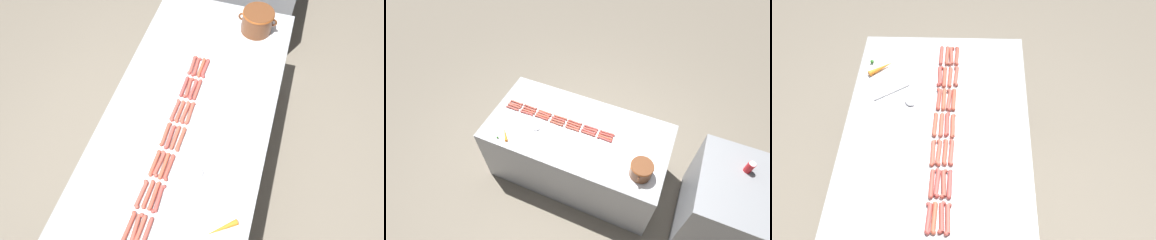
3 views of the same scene
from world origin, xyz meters
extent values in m
plane|color=#756B5B|center=(0.00, 0.00, 0.00)|extent=(20.00, 20.00, 0.00)
cube|color=#9EA0A5|center=(0.00, 0.00, 0.42)|extent=(0.99, 1.97, 0.83)
cube|color=silver|center=(0.00, 0.00, 0.83)|extent=(0.97, 1.93, 0.00)
cylinder|color=#AB483A|center=(-0.09, -0.80, 0.85)|extent=(0.03, 0.14, 0.02)
sphere|color=#AB483A|center=(-0.09, -0.87, 0.85)|extent=(0.02, 0.02, 0.02)
sphere|color=#AB483A|center=(-0.09, -0.72, 0.85)|extent=(0.02, 0.02, 0.02)
cylinder|color=#AB4E40|center=(-0.09, -0.62, 0.85)|extent=(0.03, 0.14, 0.02)
sphere|color=#AB4E40|center=(-0.09, -0.69, 0.85)|extent=(0.02, 0.02, 0.02)
sphere|color=#AB4E40|center=(-0.09, -0.55, 0.85)|extent=(0.02, 0.02, 0.02)
cylinder|color=#B74D39|center=(-0.08, -0.43, 0.85)|extent=(0.02, 0.14, 0.02)
sphere|color=#B74D39|center=(-0.08, -0.50, 0.85)|extent=(0.02, 0.02, 0.02)
sphere|color=#B74D39|center=(-0.08, -0.36, 0.85)|extent=(0.02, 0.02, 0.02)
cylinder|color=#B04D3A|center=(-0.09, -0.24, 0.85)|extent=(0.03, 0.14, 0.02)
sphere|color=#B04D3A|center=(-0.09, -0.31, 0.85)|extent=(0.02, 0.02, 0.02)
sphere|color=#B04D3A|center=(-0.08, -0.17, 0.85)|extent=(0.02, 0.02, 0.02)
cylinder|color=#B84D41|center=(-0.09, -0.06, 0.85)|extent=(0.03, 0.14, 0.02)
sphere|color=#B84D41|center=(-0.08, -0.14, 0.85)|extent=(0.02, 0.02, 0.02)
sphere|color=#B84D41|center=(-0.09, 0.01, 0.85)|extent=(0.02, 0.02, 0.02)
cylinder|color=#AD4540|center=(-0.09, 0.12, 0.85)|extent=(0.02, 0.14, 0.02)
sphere|color=#AD4540|center=(-0.09, 0.05, 0.85)|extent=(0.02, 0.02, 0.02)
sphere|color=#AD4540|center=(-0.09, 0.19, 0.85)|extent=(0.02, 0.02, 0.02)
cylinder|color=#B64C42|center=(-0.09, 0.31, 0.85)|extent=(0.03, 0.14, 0.02)
sphere|color=#B64C42|center=(-0.09, 0.24, 0.85)|extent=(0.02, 0.02, 0.02)
sphere|color=#B64C42|center=(-0.08, 0.38, 0.85)|extent=(0.02, 0.02, 0.02)
cylinder|color=#AC4D3F|center=(-0.05, -0.79, 0.85)|extent=(0.03, 0.14, 0.02)
sphere|color=#AC4D3F|center=(-0.06, -0.87, 0.85)|extent=(0.02, 0.02, 0.02)
sphere|color=#AC4D3F|center=(-0.05, -0.72, 0.85)|extent=(0.02, 0.02, 0.02)
cylinder|color=#B84C3C|center=(-0.05, -0.61, 0.85)|extent=(0.03, 0.14, 0.02)
sphere|color=#B84C3C|center=(-0.05, -0.68, 0.85)|extent=(0.02, 0.02, 0.02)
sphere|color=#B84C3C|center=(-0.06, -0.54, 0.85)|extent=(0.02, 0.02, 0.02)
cylinder|color=#AC4D41|center=(-0.06, -0.43, 0.85)|extent=(0.03, 0.14, 0.02)
sphere|color=#AC4D41|center=(-0.05, -0.50, 0.85)|extent=(0.02, 0.02, 0.02)
sphere|color=#AC4D41|center=(-0.06, -0.36, 0.85)|extent=(0.02, 0.02, 0.02)
cylinder|color=#B2473E|center=(-0.05, -0.25, 0.85)|extent=(0.03, 0.14, 0.02)
sphere|color=#B2473E|center=(-0.06, -0.32, 0.85)|extent=(0.02, 0.02, 0.02)
sphere|color=#B2473E|center=(-0.05, -0.18, 0.85)|extent=(0.02, 0.02, 0.02)
cylinder|color=#B64B3A|center=(-0.05, -0.06, 0.85)|extent=(0.03, 0.14, 0.02)
sphere|color=#B64B3A|center=(-0.05, -0.14, 0.85)|extent=(0.02, 0.02, 0.02)
sphere|color=#B64B3A|center=(-0.06, 0.01, 0.85)|extent=(0.02, 0.02, 0.02)
cylinder|color=#B14A3D|center=(-0.06, 0.12, 0.85)|extent=(0.03, 0.14, 0.02)
sphere|color=#B14A3D|center=(-0.06, 0.05, 0.85)|extent=(0.02, 0.02, 0.02)
sphere|color=#B14A3D|center=(-0.05, 0.19, 0.85)|extent=(0.02, 0.02, 0.02)
cylinder|color=#B4453D|center=(-0.06, 0.30, 0.85)|extent=(0.03, 0.14, 0.02)
sphere|color=#B4453D|center=(-0.06, 0.23, 0.85)|extent=(0.02, 0.02, 0.02)
sphere|color=#B4453D|center=(-0.05, 0.37, 0.85)|extent=(0.02, 0.02, 0.02)
cylinder|color=#AE4E3E|center=(-0.03, -0.80, 0.85)|extent=(0.02, 0.14, 0.02)
sphere|color=#AE4E3E|center=(-0.03, -0.87, 0.85)|extent=(0.02, 0.02, 0.02)
sphere|color=#AE4E3E|center=(-0.03, -0.73, 0.85)|extent=(0.02, 0.02, 0.02)
cylinder|color=#B64E3A|center=(-0.02, -0.61, 0.85)|extent=(0.03, 0.14, 0.02)
sphere|color=#B64E3A|center=(-0.02, -0.68, 0.85)|extent=(0.02, 0.02, 0.02)
sphere|color=#B64E3A|center=(-0.02, -0.54, 0.85)|extent=(0.02, 0.02, 0.02)
cylinder|color=#B8533B|center=(-0.03, -0.43, 0.85)|extent=(0.02, 0.14, 0.02)
sphere|color=#B8533B|center=(-0.03, -0.50, 0.85)|extent=(0.02, 0.02, 0.02)
sphere|color=#B8533B|center=(-0.03, -0.36, 0.85)|extent=(0.02, 0.02, 0.02)
cylinder|color=#AD503E|center=(-0.02, -0.24, 0.85)|extent=(0.02, 0.14, 0.02)
sphere|color=#AD503E|center=(-0.03, -0.32, 0.85)|extent=(0.02, 0.02, 0.02)
sphere|color=#AD503E|center=(-0.02, -0.17, 0.85)|extent=(0.02, 0.02, 0.02)
cylinder|color=#B94F3F|center=(-0.02, -0.06, 0.85)|extent=(0.03, 0.14, 0.02)
sphere|color=#B94F3F|center=(-0.02, -0.13, 0.85)|extent=(0.02, 0.02, 0.02)
sphere|color=#B94F3F|center=(-0.03, 0.01, 0.85)|extent=(0.02, 0.02, 0.02)
cylinder|color=#B94841|center=(-0.03, 0.12, 0.85)|extent=(0.03, 0.14, 0.02)
sphere|color=#B94841|center=(-0.02, 0.05, 0.85)|extent=(0.02, 0.02, 0.02)
sphere|color=#B94841|center=(-0.03, 0.19, 0.85)|extent=(0.02, 0.02, 0.02)
cylinder|color=#B95038|center=(-0.02, 0.30, 0.85)|extent=(0.03, 0.14, 0.02)
sphere|color=#B95038|center=(-0.02, 0.23, 0.85)|extent=(0.02, 0.02, 0.02)
sphere|color=#B95038|center=(-0.03, 0.38, 0.85)|extent=(0.02, 0.02, 0.02)
cylinder|color=#B0483E|center=(0.01, -0.80, 0.85)|extent=(0.02, 0.14, 0.02)
sphere|color=#B0483E|center=(0.01, -0.87, 0.85)|extent=(0.02, 0.02, 0.02)
sphere|color=#B0483E|center=(0.01, -0.73, 0.85)|extent=(0.02, 0.02, 0.02)
cylinder|color=#B6463F|center=(0.01, -0.62, 0.85)|extent=(0.03, 0.14, 0.02)
sphere|color=#B6463F|center=(0.00, -0.69, 0.85)|extent=(0.02, 0.02, 0.02)
sphere|color=#B6463F|center=(0.01, -0.54, 0.85)|extent=(0.02, 0.02, 0.02)
cylinder|color=#B34539|center=(0.00, -0.43, 0.85)|extent=(0.03, 0.14, 0.02)
sphere|color=#B34539|center=(0.01, -0.50, 0.85)|extent=(0.02, 0.02, 0.02)
sphere|color=#B34539|center=(0.00, -0.36, 0.85)|extent=(0.02, 0.02, 0.02)
cylinder|color=#B44E3B|center=(0.01, -0.25, 0.85)|extent=(0.03, 0.14, 0.02)
sphere|color=#B44E3B|center=(0.01, -0.32, 0.85)|extent=(0.02, 0.02, 0.02)
sphere|color=#B44E3B|center=(0.01, -0.17, 0.85)|extent=(0.02, 0.02, 0.02)
cylinder|color=#B9503F|center=(0.01, -0.06, 0.85)|extent=(0.03, 0.14, 0.02)
sphere|color=#B9503F|center=(0.01, -0.13, 0.85)|extent=(0.02, 0.02, 0.02)
sphere|color=#B9503F|center=(0.01, 0.01, 0.85)|extent=(0.02, 0.02, 0.02)
cylinder|color=#AD473C|center=(0.00, 0.12, 0.85)|extent=(0.02, 0.14, 0.02)
sphere|color=#AD473C|center=(0.00, 0.05, 0.85)|extent=(0.02, 0.02, 0.02)
sphere|color=#AD473C|center=(0.00, 0.20, 0.85)|extent=(0.02, 0.02, 0.02)
cylinder|color=#B74641|center=(0.00, 0.31, 0.85)|extent=(0.03, 0.14, 0.02)
sphere|color=#B74641|center=(0.01, 0.23, 0.85)|extent=(0.02, 0.02, 0.02)
sphere|color=#B74641|center=(0.00, 0.38, 0.85)|extent=(0.02, 0.02, 0.02)
cylinder|color=#B7B7BC|center=(0.27, -0.48, 0.84)|extent=(0.19, 0.13, 0.01)
ellipsoid|color=#B7B7BC|center=(0.16, -0.41, 0.84)|extent=(0.08, 0.09, 0.02)
cone|color=orange|center=(0.36, -0.67, 0.85)|extent=(0.15, 0.13, 0.03)
sphere|color=#387F2D|center=(0.42, -0.73, 0.85)|extent=(0.02, 0.02, 0.02)
camera|label=1|loc=(0.36, -1.20, 2.63)|focal=33.56mm
camera|label=2|loc=(1.74, 0.75, 3.36)|focal=27.63mm
camera|label=3|loc=(-0.19, 1.28, 2.67)|focal=41.99mm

